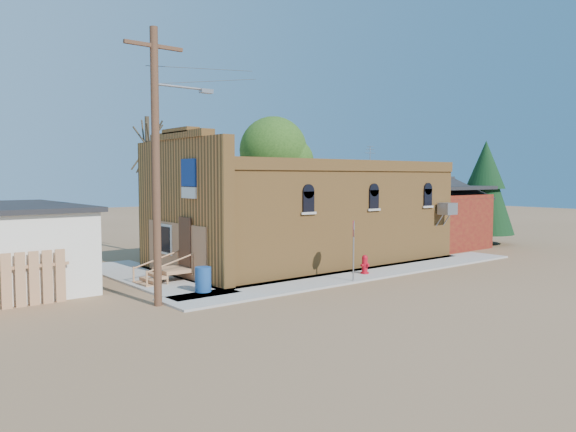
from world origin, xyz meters
TOP-DOWN VIEW (x-y plane):
  - ground at (0.00, 0.00)m, footprint 120.00×120.00m
  - sidewalk_south at (1.50, 0.90)m, footprint 19.00×2.20m
  - sidewalk_west at (-6.30, 6.00)m, footprint 2.60×10.00m
  - brick_bar at (1.64, 5.49)m, footprint 16.40×7.97m
  - red_shed at (11.50, 5.50)m, footprint 5.40×6.40m
  - utility_pole at (-8.14, 1.20)m, footprint 3.12×0.26m
  - tree_bare_near at (-3.00, 13.00)m, footprint 2.80×2.80m
  - tree_leafy at (6.00, 13.50)m, footprint 4.40×4.40m
  - evergreen_tree at (15.50, 4.00)m, footprint 3.60×3.60m
  - fire_hydrant at (1.25, 0.85)m, footprint 0.45×0.41m
  - stop_sign at (-0.31, 0.00)m, footprint 0.49×0.52m
  - trash_barrel at (-6.09, 1.90)m, footprint 0.66×0.66m

SIDE VIEW (x-z plane):
  - ground at x=0.00m, z-range 0.00..0.00m
  - sidewalk_south at x=1.50m, z-range 0.00..0.08m
  - sidewalk_west at x=-6.30m, z-range 0.00..0.08m
  - fire_hydrant at x=1.25m, z-range 0.07..0.88m
  - trash_barrel at x=-6.09m, z-range 0.08..0.98m
  - stop_sign at x=-0.31m, z-range 0.73..3.14m
  - red_shed at x=11.50m, z-range 0.12..4.42m
  - brick_bar at x=1.64m, z-range -0.81..5.49m
  - evergreen_tree at x=15.50m, z-range 0.46..6.96m
  - utility_pole at x=-8.14m, z-range 0.27..9.27m
  - tree_leafy at x=6.00m, z-range 1.86..10.01m
  - tree_bare_near at x=-3.00m, z-range 2.14..9.79m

